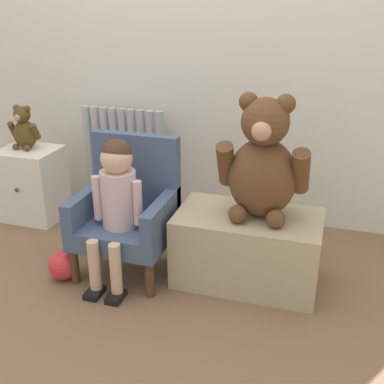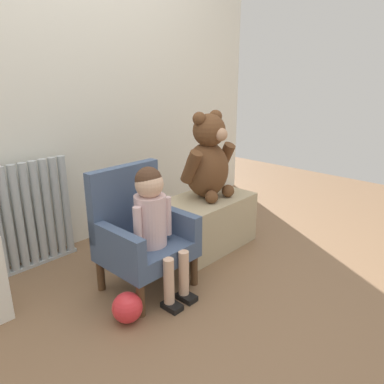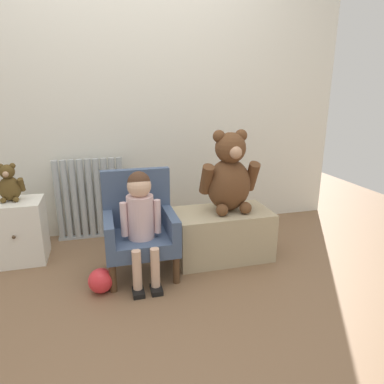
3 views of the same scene
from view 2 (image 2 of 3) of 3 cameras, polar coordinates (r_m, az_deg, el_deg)
name	(u,v)px [view 2 (image 2 of 3)]	position (r m, az deg, el deg)	size (l,w,h in m)	color
ground_plane	(204,314)	(2.01, 1.86, -18.11)	(6.00, 6.00, 0.00)	brown
back_wall	(56,67)	(2.61, -20.08, 17.44)	(3.80, 0.05, 2.40)	silver
radiator	(29,216)	(2.50, -23.58, -3.44)	(0.56, 0.05, 0.67)	#A7AEB0
child_armchair	(140,233)	(2.12, -7.87, -6.18)	(0.46, 0.41, 0.69)	#425371
child_figure	(153,214)	(1.98, -5.93, -3.39)	(0.25, 0.35, 0.72)	beige
low_bench	(204,223)	(2.59, 1.91, -4.73)	(0.69, 0.39, 0.36)	tan
large_teddy_bear	(208,160)	(2.50, 2.46, 4.85)	(0.42, 0.30, 0.58)	brown
toy_ball	(127,307)	(1.95, -9.83, -16.94)	(0.15, 0.15, 0.15)	red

